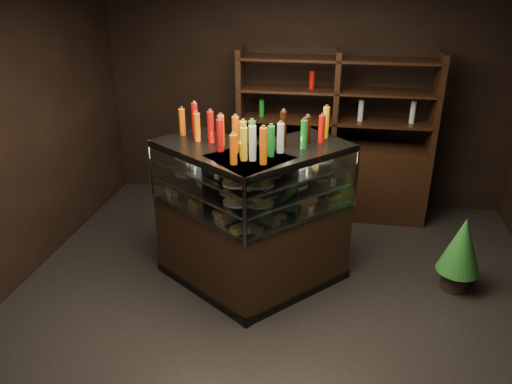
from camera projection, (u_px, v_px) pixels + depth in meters
ground at (275, 311)px, 4.50m from camera, size 5.00×5.00×0.00m
room_shell at (279, 99)px, 3.69m from camera, size 5.02×5.02×3.01m
display_case at (251, 242)px, 4.69m from camera, size 1.93×1.39×1.41m
food_display at (251, 183)px, 4.43m from camera, size 1.56×0.97×0.44m
bottles_top at (251, 133)px, 4.25m from camera, size 1.39×0.83×0.30m
potted_conifer at (462, 244)px, 4.63m from camera, size 0.40×0.40×0.85m
back_shelving at (332, 168)px, 6.02m from camera, size 2.27×0.47×2.00m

